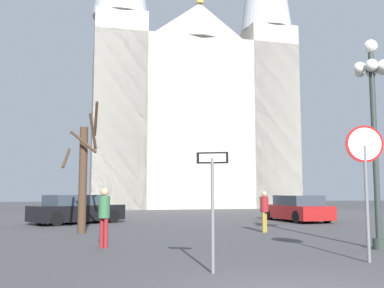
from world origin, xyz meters
name	(u,v)px	position (x,y,z in m)	size (l,w,h in m)	color
cathedral	(191,89)	(3.34, 35.79, 11.76)	(20.17, 13.28, 37.67)	#BCB5A5
stop_sign	(365,164)	(2.79, 2.94, 2.23)	(0.86, 0.20, 3.13)	slate
one_way_arrow_sign	(213,197)	(-0.95, 2.17, 1.50)	(0.62, 0.25, 2.39)	slate
street_lamp	(373,100)	(4.28, 4.98, 4.19)	(1.08, 0.99, 5.99)	#2D3833
bare_tree	(83,173)	(-4.39, 10.87, 2.29)	(1.29, 1.36, 5.08)	#473323
parked_car_near_black	(76,210)	(-5.20, 15.97, 0.67)	(4.72, 4.14, 1.41)	black
parked_car_far_red	(297,209)	(6.21, 15.87, 0.65)	(2.58, 4.63, 1.37)	maroon
pedestrian_walking	(264,207)	(2.64, 10.17, 0.96)	(0.32, 0.32, 1.60)	olive
pedestrian_standing	(104,211)	(-3.31, 6.37, 1.03)	(0.32, 0.32, 1.69)	maroon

